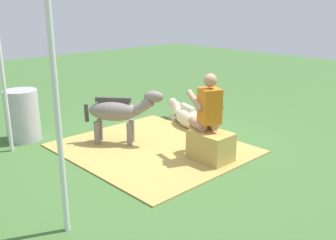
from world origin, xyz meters
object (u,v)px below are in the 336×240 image
object	(u,v)px
water_barrel	(23,115)
tent_pole_left	(58,122)
pony_standing	(119,111)
hay_bale	(211,147)
person_seated	(206,112)
pony_lying	(187,117)
tent_pole_right	(3,78)

from	to	relation	value
water_barrel	tent_pole_left	xyz separation A→B (m)	(-3.04, 0.90, 0.76)
pony_standing	hay_bale	bearing A→B (deg)	-159.83
person_seated	pony_standing	bearing A→B (deg)	23.83
water_barrel	tent_pole_left	size ratio (longest dim) A/B	0.37
hay_bale	pony_lying	bearing A→B (deg)	-34.65
pony_standing	pony_lying	distance (m)	1.61
water_barrel	tent_pole_right	world-z (taller)	tent_pole_right
hay_bale	pony_lying	world-z (taller)	hay_bale
hay_bale	water_barrel	distance (m)	3.32
tent_pole_left	tent_pole_right	world-z (taller)	same
water_barrel	tent_pole_left	bearing A→B (deg)	163.57
person_seated	tent_pole_right	size ratio (longest dim) A/B	0.56
tent_pole_left	person_seated	bearing A→B (deg)	-83.14
pony_lying	tent_pole_right	distance (m)	3.36
person_seated	water_barrel	distance (m)	3.22
pony_lying	tent_pole_right	size ratio (longest dim) A/B	0.56
hay_bale	pony_standing	bearing A→B (deg)	20.17
person_seated	pony_lying	distance (m)	1.69
hay_bale	tent_pole_right	distance (m)	3.37
hay_bale	tent_pole_right	world-z (taller)	tent_pole_right
person_seated	water_barrel	xyz separation A→B (m)	(2.73, 1.68, -0.29)
water_barrel	pony_standing	bearing A→B (deg)	-141.48
pony_standing	tent_pole_left	xyz separation A→B (m)	(-1.69, 1.97, 0.62)
hay_bale	pony_standing	world-z (taller)	pony_standing
person_seated	pony_lying	xyz separation A→B (m)	(1.29, -0.95, -0.55)
tent_pole_left	tent_pole_right	size ratio (longest dim) A/B	1.00
tent_pole_right	tent_pole_left	bearing A→B (deg)	169.17
pony_standing	tent_pole_right	size ratio (longest dim) A/B	0.47
pony_lying	tent_pole_left	bearing A→B (deg)	114.38
tent_pole_left	tent_pole_right	xyz separation A→B (m)	(2.67, -0.51, 0.00)
hay_bale	pony_standing	xyz separation A→B (m)	(1.54, 0.56, 0.35)
pony_lying	pony_standing	bearing A→B (deg)	86.55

